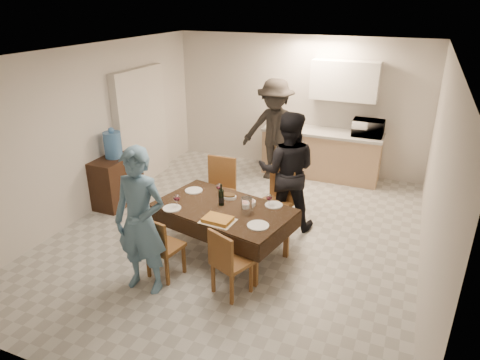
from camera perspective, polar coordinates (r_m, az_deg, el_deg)
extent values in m
cube|color=#B2B2AD|center=(6.40, -0.23, -7.16)|extent=(5.00, 6.00, 0.02)
cube|color=white|center=(5.55, -0.27, 16.64)|extent=(5.00, 6.00, 0.02)
cube|color=beige|center=(8.59, 7.65, 10.00)|extent=(5.00, 0.02, 2.60)
cube|color=beige|center=(3.56, -19.66, -11.32)|extent=(5.00, 0.02, 2.60)
cube|color=beige|center=(7.15, -19.16, 6.22)|extent=(0.02, 6.00, 2.60)
cube|color=beige|center=(5.46, 24.74, 0.18)|extent=(0.02, 6.00, 2.60)
cube|color=silver|center=(8.07, -12.98, 6.92)|extent=(0.15, 1.40, 2.10)
cube|color=tan|center=(8.40, 10.70, 3.31)|extent=(2.20, 0.60, 0.86)
cube|color=#ACACA7|center=(8.26, 10.93, 6.27)|extent=(2.24, 0.64, 0.05)
cube|color=white|center=(8.12, 13.79, 12.76)|extent=(1.20, 0.34, 0.70)
cube|color=black|center=(5.65, -2.24, -3.79)|extent=(1.94, 1.38, 0.04)
cube|color=brown|center=(5.82, -2.19, -6.82)|extent=(0.06, 0.06, 0.65)
cube|color=brown|center=(5.40, -9.96, -8.72)|extent=(0.45, 0.45, 0.05)
cube|color=brown|center=(5.17, -11.15, -7.49)|extent=(0.38, 0.10, 0.41)
cube|color=brown|center=(5.03, -1.08, -10.88)|extent=(0.51, 0.51, 0.05)
cube|color=brown|center=(4.77, -1.95, -9.67)|extent=(0.37, 0.18, 0.42)
cube|color=brown|center=(6.51, -3.07, -1.75)|extent=(0.47, 0.47, 0.05)
cube|color=brown|center=(6.23, -3.94, -0.22)|extent=(0.46, 0.06, 0.49)
cube|color=brown|center=(6.22, 4.46, -3.22)|extent=(0.57, 0.57, 0.05)
cube|color=brown|center=(5.93, 3.92, -1.75)|extent=(0.43, 0.19, 0.47)
cube|color=#311C10|center=(7.44, -16.06, -0.04)|extent=(0.44, 0.89, 0.82)
cylinder|color=#4A85CC|center=(7.23, -16.60, 4.50)|extent=(0.28, 0.28, 0.43)
cylinder|color=white|center=(5.43, 0.88, -3.45)|extent=(0.14, 0.14, 0.22)
cube|color=#C48C39|center=(5.29, -2.98, -5.28)|extent=(0.43, 0.33, 0.05)
cylinder|color=white|center=(5.67, 1.27, -3.11)|extent=(0.16, 0.16, 0.06)
cylinder|color=white|center=(5.88, -1.55, -2.24)|extent=(0.21, 0.21, 0.04)
cylinder|color=white|center=(5.67, -9.06, -3.73)|extent=(0.24, 0.24, 0.01)
cylinder|color=white|center=(5.19, 2.42, -6.08)|extent=(0.27, 0.27, 0.02)
cylinder|color=white|center=(6.13, -6.18, -1.40)|extent=(0.25, 0.25, 0.01)
cylinder|color=white|center=(5.70, 4.52, -3.34)|extent=(0.24, 0.24, 0.01)
imported|color=white|center=(8.10, 16.72, 6.66)|extent=(0.54, 0.37, 0.30)
imported|color=slate|center=(5.01, -13.12, -5.46)|extent=(0.67, 0.46, 1.77)
imported|color=black|center=(6.28, 6.31, 1.18)|extent=(1.00, 0.85, 1.79)
imported|color=black|center=(8.01, 4.65, 6.61)|extent=(1.23, 0.71, 1.91)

